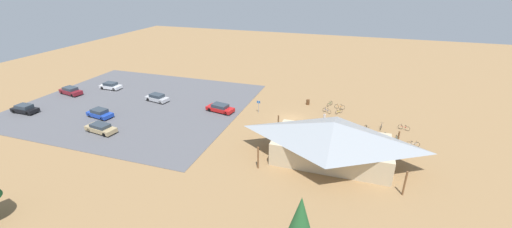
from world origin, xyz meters
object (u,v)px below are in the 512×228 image
object	(u,v)px
bike_pavilion	(332,139)
lot_sign	(258,105)
bicycle_red_near_sign	(404,128)
car_black_by_curb	(25,109)
bicycle_white_lone_west	(381,126)
bicycle_purple_trailside	(383,135)
car_silver_aisle_side	(157,98)
car_tan_front_row	(101,128)
bicycle_black_edge_north	(367,129)
car_blue_far_end	(100,113)
bicycle_blue_lone_east	(327,111)
bicycle_yellow_edge_south	(339,112)
visitor_by_pavilion	(324,118)
trash_bin	(308,102)
bicycle_silver_back_row	(413,144)
car_white_second_row	(111,86)
car_red_inner_stall	(220,108)
pine_midwest	(300,221)
bicycle_green_mid_cluster	(330,104)
car_maroon_mid_lot	(71,91)
bicycle_teal_yard_center	(397,139)
bicycle_orange_front_row	(340,107)

from	to	relation	value
bike_pavilion	lot_sign	size ratio (longest dim) A/B	7.36
bicycle_red_near_sign	car_black_by_curb	distance (m)	60.56
bicycle_white_lone_west	bicycle_purple_trailside	distance (m)	2.84
car_silver_aisle_side	car_tan_front_row	size ratio (longest dim) A/B	0.92
bicycle_black_edge_north	car_blue_far_end	distance (m)	41.66
bicycle_blue_lone_east	bicycle_yellow_edge_south	xyz separation A→B (m)	(-1.94, -0.27, -0.03)
visitor_by_pavilion	trash_bin	bearing A→B (deg)	-61.54
bicycle_silver_back_row	car_silver_aisle_side	size ratio (longest dim) A/B	0.38
lot_sign	car_white_second_row	xyz separation A→B (m)	(31.73, -1.93, -0.69)
bicycle_yellow_edge_south	car_tan_front_row	size ratio (longest dim) A/B	0.26
lot_sign	car_black_by_curb	world-z (taller)	lot_sign
car_red_inner_stall	visitor_by_pavilion	bearing A→B (deg)	-176.25
pine_midwest	bicycle_white_lone_west	world-z (taller)	pine_midwest
bicycle_green_mid_cluster	car_maroon_mid_lot	xyz separation A→B (m)	(47.70, 9.71, 0.39)
trash_bin	bicycle_teal_yard_center	world-z (taller)	trash_bin
bicycle_white_lone_west	car_silver_aisle_side	world-z (taller)	car_silver_aisle_side
bicycle_yellow_edge_south	bicycle_purple_trailside	size ratio (longest dim) A/B	0.76
bicycle_orange_front_row	car_tan_front_row	world-z (taller)	car_tan_front_row
car_red_inner_stall	car_white_second_row	distance (m)	25.81
pine_midwest	bicycle_orange_front_row	size ratio (longest dim) A/B	3.65
bike_pavilion	visitor_by_pavilion	distance (m)	10.76
trash_bin	bicycle_orange_front_row	size ratio (longest dim) A/B	0.52
bike_pavilion	car_blue_far_end	world-z (taller)	bike_pavilion
lot_sign	car_tan_front_row	distance (m)	24.05
bicycle_red_near_sign	bicycle_green_mid_cluster	world-z (taller)	same
bicycle_purple_trailside	car_black_by_curb	distance (m)	56.98
car_silver_aisle_side	car_tan_front_row	bearing A→B (deg)	87.57
bicycle_silver_back_row	car_black_by_curb	size ratio (longest dim) A/B	0.40
pine_midwest	car_tan_front_row	distance (m)	34.44
trash_bin	bicycle_blue_lone_east	xyz separation A→B (m)	(-3.62, 2.67, -0.07)
bike_pavilion	trash_bin	xyz separation A→B (m)	(5.71, -17.15, -2.38)
bicycle_silver_back_row	bicycle_green_mid_cluster	size ratio (longest dim) A/B	1.08
car_black_by_curb	bike_pavilion	bearing A→B (deg)	-178.59
trash_bin	lot_sign	world-z (taller)	lot_sign
bicycle_blue_lone_east	car_red_inner_stall	world-z (taller)	car_red_inner_stall
bicycle_yellow_edge_south	visitor_by_pavilion	bearing A→B (deg)	66.58
trash_bin	car_white_second_row	xyz separation A→B (m)	(38.93, 4.25, 0.27)
car_silver_aisle_side	car_maroon_mid_lot	world-z (taller)	car_maroon_mid_lot
car_blue_far_end	pine_midwest	bearing A→B (deg)	153.85
visitor_by_pavilion	car_white_second_row	bearing A→B (deg)	-3.38
lot_sign	bicycle_green_mid_cluster	bearing A→B (deg)	-148.43
bicycle_purple_trailside	car_red_inner_stall	bearing A→B (deg)	-2.56
lot_sign	visitor_by_pavilion	distance (m)	10.89
bicycle_blue_lone_east	pine_midwest	bearing A→B (deg)	92.33
bicycle_white_lone_west	lot_sign	bearing A→B (deg)	-0.01
bicycle_purple_trailside	car_silver_aisle_side	bearing A→B (deg)	-2.89
bicycle_blue_lone_east	car_black_by_curb	xyz separation A→B (m)	(47.62, 15.71, 0.36)
bicycle_white_lone_west	car_maroon_mid_lot	bearing A→B (deg)	3.06
bicycle_blue_lone_east	car_red_inner_stall	bearing A→B (deg)	17.06
bike_pavilion	car_silver_aisle_side	bearing A→B (deg)	-17.52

